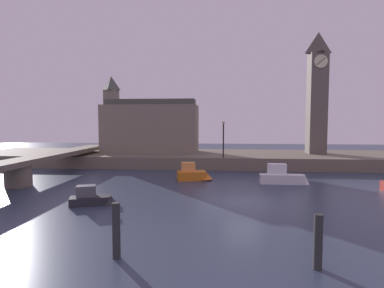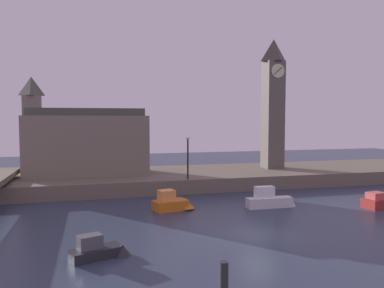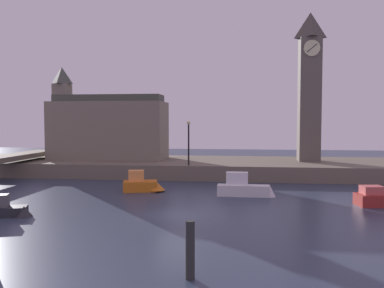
# 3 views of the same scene
# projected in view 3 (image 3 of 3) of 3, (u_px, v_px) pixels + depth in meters

# --- Properties ---
(ground_plane) EXTENTS (120.00, 120.00, 0.00)m
(ground_plane) POSITION_uv_depth(u_px,v_px,m) (176.00, 215.00, 24.91)
(ground_plane) COLOR #2D384C
(far_embankment) EXTENTS (70.00, 12.00, 1.50)m
(far_embankment) POSITION_uv_depth(u_px,v_px,m) (205.00, 167.00, 44.69)
(far_embankment) COLOR #6B6051
(far_embankment) RESTS_ON ground
(clock_tower) EXTENTS (2.44, 2.48, 15.90)m
(clock_tower) POSITION_uv_depth(u_px,v_px,m) (310.00, 85.00, 43.34)
(clock_tower) COLOR #5B544C
(clock_tower) RESTS_ON far_embankment
(parliament_hall) EXTENTS (12.97, 5.46, 10.56)m
(parliament_hall) POSITION_uv_depth(u_px,v_px,m) (106.00, 127.00, 46.24)
(parliament_hall) COLOR slate
(parliament_hall) RESTS_ON far_embankment
(streetlamp) EXTENTS (0.36, 0.36, 4.34)m
(streetlamp) POSITION_uv_depth(u_px,v_px,m) (189.00, 138.00, 39.46)
(streetlamp) COLOR black
(streetlamp) RESTS_ON far_embankment
(mooring_post_right) EXTENTS (0.34, 0.34, 2.17)m
(mooring_post_right) POSITION_uv_depth(u_px,v_px,m) (190.00, 250.00, 14.74)
(mooring_post_right) COLOR #2C2C2C
(mooring_post_right) RESTS_ON ground
(boat_barge_dark) EXTENTS (3.59, 2.06, 1.36)m
(boat_barge_dark) POSITION_uv_depth(u_px,v_px,m) (6.00, 209.00, 24.61)
(boat_barge_dark) COLOR #232328
(boat_barge_dark) RESTS_ON ground
(boat_dinghy_red) EXTENTS (3.53, 1.92, 1.37)m
(boat_dinghy_red) POSITION_uv_depth(u_px,v_px,m) (381.00, 198.00, 27.63)
(boat_dinghy_red) COLOR maroon
(boat_dinghy_red) RESTS_ON ground
(boat_patrol_orange) EXTENTS (3.74, 2.16, 1.73)m
(boat_patrol_orange) POSITION_uv_depth(u_px,v_px,m) (143.00, 184.00, 33.44)
(boat_patrol_orange) COLOR orange
(boat_patrol_orange) RESTS_ON ground
(boat_ferry_white) EXTENTS (4.49, 1.14, 1.89)m
(boat_ferry_white) POSITION_uv_depth(u_px,v_px,m) (246.00, 188.00, 31.24)
(boat_ferry_white) COLOR silver
(boat_ferry_white) RESTS_ON ground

